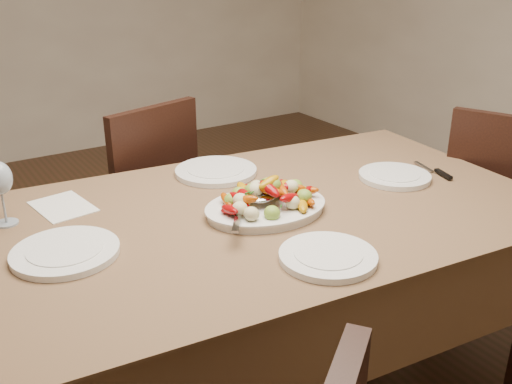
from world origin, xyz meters
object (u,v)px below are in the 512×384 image
object	(u,v)px
chair_far	(131,207)
plate_near	(328,257)
plate_far	(216,171)
serving_platter	(266,209)
plate_left	(65,252)
plate_right	(395,176)
dining_table	(256,314)
wine_glass	(1,192)
chair_right	(505,217)

from	to	relation	value
chair_far	plate_near	xyz separation A→B (m)	(0.08, -1.21, 0.29)
chair_far	plate_near	size ratio (longest dim) A/B	3.73
plate_far	chair_far	bearing A→B (deg)	106.44
chair_far	plate_near	bearing A→B (deg)	77.54
serving_platter	plate_left	bearing A→B (deg)	173.58
plate_left	plate_right	distance (m)	1.13
serving_platter	plate_right	distance (m)	0.54
serving_platter	plate_right	xyz separation A→B (m)	(0.54, -0.01, -0.00)
serving_platter	plate_left	xyz separation A→B (m)	(-0.59, 0.07, -0.00)
plate_far	plate_left	bearing A→B (deg)	-153.53
plate_far	plate_near	size ratio (longest dim) A/B	1.15
plate_left	plate_near	bearing A→B (deg)	-35.06
dining_table	plate_left	xyz separation A→B (m)	(-0.57, 0.03, 0.39)
plate_near	chair_far	bearing A→B (deg)	93.90
wine_glass	chair_far	bearing A→B (deg)	43.08
plate_right	wine_glass	bearing A→B (deg)	163.66
chair_far	wine_glass	size ratio (longest dim) A/B	4.64
chair_right	plate_near	bearing A→B (deg)	81.18
chair_far	plate_far	bearing A→B (deg)	90.08
chair_far	serving_platter	size ratio (longest dim) A/B	2.57
plate_right	plate_near	bearing A→B (deg)	-150.65
dining_table	chair_right	distance (m)	1.18
plate_right	plate_far	xyz separation A→B (m)	(-0.50, 0.39, 0.00)
chair_far	chair_right	xyz separation A→B (m)	(1.27, -0.95, 0.00)
dining_table	plate_far	distance (m)	0.52
plate_right	wine_glass	world-z (taller)	wine_glass
plate_near	wine_glass	world-z (taller)	wine_glass
serving_platter	wine_glass	size ratio (longest dim) A/B	1.81
plate_near	plate_right	bearing A→B (deg)	29.35
wine_glass	plate_far	bearing A→B (deg)	2.29
chair_far	plate_right	distance (m)	1.14
dining_table	chair_far	xyz separation A→B (m)	(-0.09, 0.85, 0.10)
plate_right	plate_near	size ratio (longest dim) A/B	0.98
serving_platter	plate_near	bearing A→B (deg)	-94.77
chair_right	dining_table	bearing A→B (deg)	64.01
dining_table	chair_right	bearing A→B (deg)	-4.87
chair_right	plate_left	distance (m)	1.78
chair_right	plate_right	bearing A→B (deg)	63.28
dining_table	plate_left	bearing A→B (deg)	176.54
chair_far	plate_right	bearing A→B (deg)	109.81
serving_platter	plate_near	size ratio (longest dim) A/B	1.45
plate_right	dining_table	bearing A→B (deg)	175.95
dining_table	plate_right	distance (m)	0.68
serving_platter	plate_left	distance (m)	0.59
chair_right	serving_platter	size ratio (longest dim) A/B	2.57
plate_left	plate_far	world-z (taller)	same
plate_left	wine_glass	size ratio (longest dim) A/B	1.36
chair_far	plate_far	size ratio (longest dim) A/B	3.25
dining_table	serving_platter	distance (m)	0.39
dining_table	wine_glass	xyz separation A→B (m)	(-0.66, 0.32, 0.48)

